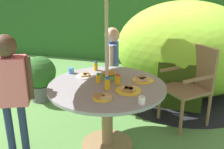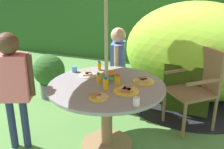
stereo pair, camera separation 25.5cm
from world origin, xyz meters
TOP-DOWN VIEW (x-y plane):
  - ground_plane at (0.00, 0.00)m, footprint 10.00×10.00m
  - hedge_backdrop at (0.00, 3.45)m, footprint 9.00×0.70m
  - garden_table at (0.00, 0.00)m, footprint 1.23×1.23m
  - wooden_chair at (0.88, 0.80)m, footprint 0.67×0.67m
  - dome_tent at (0.78, 1.70)m, footprint 2.30×2.30m
  - potted_plant at (-1.32, 0.89)m, footprint 0.49×0.49m
  - child_in_blue_shirt at (-0.18, 0.88)m, footprint 0.23×0.40m
  - child_in_pink_shirt at (-0.90, -0.37)m, footprint 0.41×0.30m
  - snack_bowl at (-0.03, 0.19)m, footprint 0.18×0.18m
  - plate_far_left at (0.05, -0.33)m, footprint 0.19×0.19m
  - plate_center_back at (0.25, -0.10)m, footprint 0.25×0.25m
  - plate_far_right at (0.34, 0.21)m, footprint 0.23×0.23m
  - plate_front_edge at (-0.30, 0.18)m, footprint 0.19×0.19m
  - juice_bottle_near_left at (-0.26, 0.41)m, footprint 0.05×0.05m
  - juice_bottle_near_right at (-0.11, 0.04)m, footprint 0.05×0.05m
  - juice_bottle_center_front at (0.04, -0.11)m, footprint 0.05×0.05m
  - juice_bottle_mid_left at (0.10, 0.06)m, footprint 0.06×0.06m
  - cup_near at (0.42, -0.34)m, footprint 0.06×0.06m
  - cup_far at (-0.51, 0.24)m, footprint 0.07×0.07m

SIDE VIEW (x-z plane):
  - ground_plane at x=0.00m, z-range -0.02..0.00m
  - potted_plant at x=-1.32m, z-range 0.05..0.75m
  - garden_table at x=0.00m, z-range 0.19..0.94m
  - wooden_chair at x=0.88m, z-range 0.06..1.08m
  - dome_tent at x=0.78m, z-range -0.01..1.48m
  - plate_center_back at x=0.25m, z-range 0.74..0.77m
  - plate_front_edge at x=-0.30m, z-range 0.74..0.77m
  - plate_far_left at x=0.05m, z-range 0.74..0.77m
  - plate_far_right at x=0.34m, z-range 0.74..0.77m
  - child_in_blue_shirt at x=-0.18m, z-range 0.16..1.35m
  - cup_far at x=-0.51m, z-range 0.74..0.81m
  - cup_near at x=0.42m, z-range 0.74..0.82m
  - snack_bowl at x=-0.03m, z-range 0.74..0.83m
  - juice_bottle_near_right at x=-0.11m, z-range 0.74..0.84m
  - juice_bottle_mid_left at x=0.10m, z-range 0.74..0.85m
  - juice_bottle_near_left at x=-0.26m, z-range 0.74..0.86m
  - juice_bottle_center_front at x=0.04m, z-range 0.74..0.87m
  - child_in_pink_shirt at x=-0.90m, z-range 0.18..1.49m
  - hedge_backdrop at x=0.00m, z-range 0.00..2.07m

